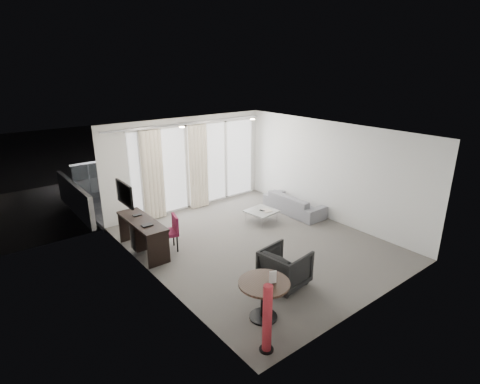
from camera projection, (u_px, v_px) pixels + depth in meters
floor at (256, 243)px, 8.72m from camera, size 5.00×6.00×0.00m
ceiling at (258, 132)px, 7.88m from camera, size 5.00×6.00×0.00m
wall_left at (153, 217)px, 6.84m from camera, size 0.00×6.00×2.60m
wall_right at (329, 171)px, 9.76m from camera, size 0.00×6.00×2.60m
wall_front at (377, 237)px, 6.07m from camera, size 5.00×0.00×2.60m
window_panel at (197, 165)px, 10.73m from camera, size 4.00×0.02×2.38m
window_frame at (197, 165)px, 10.72m from camera, size 4.10×0.06×2.44m
curtain_left at (153, 175)px, 9.76m from camera, size 0.60×0.20×2.38m
curtain_right at (199, 167)px, 10.58m from camera, size 0.60×0.20×2.38m
curtain_track at (189, 123)px, 10.03m from camera, size 4.80×0.04×0.04m
downlight_a at (182, 127)px, 8.55m from camera, size 0.12×0.12×0.02m
downlight_b at (253, 119)px, 9.77m from camera, size 0.12×0.12×0.02m
desk at (143, 236)px, 8.21m from camera, size 0.51×1.62×0.76m
tv at (124, 194)px, 7.93m from camera, size 0.05×0.80×0.50m
desk_chair at (168, 233)px, 8.28m from camera, size 0.53×0.51×0.81m
round_table at (264, 300)px, 6.06m from camera, size 0.96×0.96×0.67m
menu_card at (273, 280)px, 5.92m from camera, size 0.12×0.06×0.21m
red_lamp at (267, 319)px, 5.29m from camera, size 0.24×0.24×1.09m
tub_armchair at (285, 267)px, 6.98m from camera, size 0.89×0.87×0.72m
coffee_table at (261, 216)px, 9.85m from camera, size 0.79×0.79×0.32m
remote at (262, 209)px, 9.77m from camera, size 0.09×0.18×0.02m
magazine at (267, 209)px, 9.78m from camera, size 0.24×0.28×0.01m
sofa at (294, 203)px, 10.45m from camera, size 0.72×1.83×0.54m
terrace_slab at (174, 193)px, 12.27m from camera, size 5.60×3.00×0.12m
rattan_chair_a at (179, 175)px, 12.48m from camera, size 0.65×0.65×0.89m
rattan_chair_b at (202, 169)px, 13.40m from camera, size 0.67×0.67×0.75m
rattan_table at (209, 178)px, 12.91m from camera, size 0.51×0.51×0.45m
balustrade at (153, 168)px, 13.17m from camera, size 5.50×0.06×1.05m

